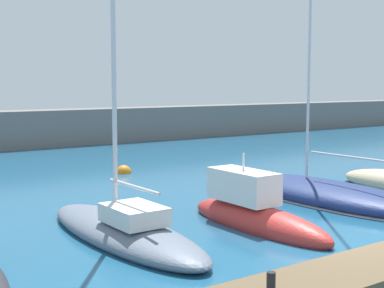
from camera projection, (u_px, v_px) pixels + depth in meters
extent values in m
plane|color=#1E567A|center=(333.00, 249.00, 16.55)|extent=(120.00, 120.00, 0.00)
cube|color=slate|center=(9.00, 130.00, 41.72)|extent=(108.00, 2.72, 2.84)
ellipsoid|color=slate|center=(123.00, 233.00, 17.57)|extent=(2.55, 8.79, 0.92)
cylinder|color=silver|center=(134.00, 187.00, 16.80)|extent=(0.14, 2.88, 0.10)
cube|color=silver|center=(134.00, 214.00, 16.88)|extent=(1.48, 2.00, 0.55)
ellipsoid|color=#B72D28|center=(257.00, 223.00, 18.94)|extent=(1.62, 6.61, 1.23)
cube|color=silver|center=(243.00, 186.00, 19.42)|extent=(1.18, 2.72, 1.09)
cube|color=black|center=(239.00, 180.00, 19.60)|extent=(1.06, 0.68, 0.61)
cylinder|color=silver|center=(243.00, 162.00, 19.33)|extent=(0.08, 0.08, 0.60)
ellipsoid|color=navy|center=(326.00, 194.00, 23.37)|extent=(3.49, 10.42, 1.05)
ellipsoid|color=silver|center=(326.00, 200.00, 23.40)|extent=(3.52, 10.53, 0.12)
cylinder|color=silver|center=(352.00, 157.00, 22.17)|extent=(0.14, 4.19, 0.08)
sphere|color=orange|center=(124.00, 173.00, 30.49)|extent=(0.87, 0.87, 0.87)
cylinder|color=black|center=(271.00, 282.00, 12.16)|extent=(0.20, 0.20, 0.44)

